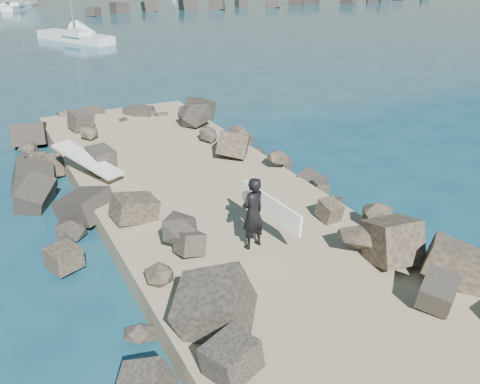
{
  "coord_description": "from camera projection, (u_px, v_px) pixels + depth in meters",
  "views": [
    {
      "loc": [
        -5.28,
        -11.34,
        6.72
      ],
      "look_at": [
        0.0,
        -1.0,
        1.5
      ],
      "focal_mm": 40.0,
      "sensor_mm": 36.0,
      "label": 1
    }
  ],
  "objects": [
    {
      "name": "ground",
      "position": [
        223.0,
        230.0,
        14.15
      ],
      "size": [
        800.0,
        800.0,
        0.0
      ],
      "primitive_type": "plane",
      "color": "#0F384C",
      "rests_on": "ground"
    },
    {
      "name": "jetty",
      "position": [
        260.0,
        255.0,
        12.41
      ],
      "size": [
        6.0,
        26.0,
        0.6
      ],
      "primitive_type": "cube",
      "color": "#8C7759",
      "rests_on": "ground"
    },
    {
      "name": "riprap_left",
      "position": [
        131.0,
        268.0,
        11.53
      ],
      "size": [
        2.6,
        22.0,
        1.0
      ],
      "primitive_type": "cube",
      "color": "black",
      "rests_on": "ground"
    },
    {
      "name": "riprap_right",
      "position": [
        348.0,
        213.0,
        13.93
      ],
      "size": [
        2.6,
        22.0,
        1.0
      ],
      "primitive_type": "cube",
      "color": "black",
      "rests_on": "ground"
    },
    {
      "name": "breakwater_secondary",
      "position": [
        281.0,
        1.0,
        73.1
      ],
      "size": [
        52.0,
        4.0,
        1.2
      ],
      "primitive_type": "cube",
      "color": "black",
      "rests_on": "ground"
    },
    {
      "name": "surfboard_resting",
      "position": [
        88.0,
        163.0,
        15.73
      ],
      "size": [
        1.69,
        2.46,
        0.08
      ],
      "primitive_type": "cube",
      "rotation": [
        0.0,
        0.0,
        0.48
      ],
      "color": "silver",
      "rests_on": "riprap_left"
    },
    {
      "name": "surfer_with_board",
      "position": [
        255.0,
        212.0,
        11.84
      ],
      "size": [
        0.99,
        2.08,
        1.69
      ],
      "color": "black",
      "rests_on": "jetty"
    },
    {
      "name": "sailboat_b",
      "position": [
        17.0,
        7.0,
        68.2
      ],
      "size": [
        4.36,
        6.61,
        8.09
      ],
      "color": "silver",
      "rests_on": "ground"
    },
    {
      "name": "sailboat_c",
      "position": [
        75.0,
        37.0,
        43.96
      ],
      "size": [
        5.05,
        8.08,
        9.65
      ],
      "color": "silver",
      "rests_on": "ground"
    }
  ]
}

